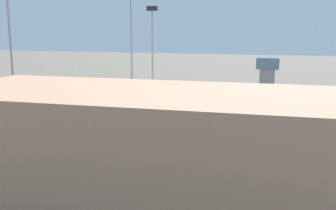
{
  "coord_description": "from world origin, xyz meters",
  "views": [
    {
      "loc": [
        -16.47,
        84.47,
        19.79
      ],
      "look_at": [
        5.67,
        -0.67,
        2.5
      ],
      "focal_mm": 43.49,
      "sensor_mm": 36.0,
      "label": 1
    }
  ],
  "objects_px": {
    "light_mast_2": "(131,24)",
    "train_on_track_0": "(152,94)",
    "train_on_track_3": "(201,107)",
    "light_mast_1": "(10,37)",
    "control_tower": "(267,74)",
    "train_on_track_5": "(256,124)",
    "train_on_track_2": "(304,109)",
    "light_mast_0": "(152,40)",
    "train_on_track_1": "(197,101)",
    "maintenance_shed": "(164,151)",
    "train_on_track_6": "(152,124)"
  },
  "relations": [
    {
      "from": "train_on_track_5",
      "to": "train_on_track_2",
      "type": "bearing_deg",
      "value": -121.98
    },
    {
      "from": "light_mast_0",
      "to": "light_mast_1",
      "type": "height_order",
      "value": "light_mast_1"
    },
    {
      "from": "train_on_track_1",
      "to": "train_on_track_3",
      "type": "distance_m",
      "value": 10.37
    },
    {
      "from": "train_on_track_0",
      "to": "maintenance_shed",
      "type": "xyz_separation_m",
      "value": [
        -19.15,
        58.77,
        4.31
      ]
    },
    {
      "from": "train_on_track_3",
      "to": "light_mast_2",
      "type": "relative_size",
      "value": 3.73
    },
    {
      "from": "train_on_track_1",
      "to": "control_tower",
      "type": "xyz_separation_m",
      "value": [
        -15.85,
        -19.17,
        4.63
      ]
    },
    {
      "from": "train_on_track_2",
      "to": "light_mast_2",
      "type": "relative_size",
      "value": 0.31
    },
    {
      "from": "maintenance_shed",
      "to": "control_tower",
      "type": "height_order",
      "value": "maintenance_shed"
    },
    {
      "from": "train_on_track_5",
      "to": "train_on_track_6",
      "type": "bearing_deg",
      "value": 15.15
    },
    {
      "from": "train_on_track_5",
      "to": "train_on_track_2",
      "type": "height_order",
      "value": "train_on_track_2"
    },
    {
      "from": "light_mast_2",
      "to": "train_on_track_2",
      "type": "bearing_deg",
      "value": 164.11
    },
    {
      "from": "light_mast_1",
      "to": "control_tower",
      "type": "distance_m",
      "value": 66.86
    },
    {
      "from": "train_on_track_6",
      "to": "light_mast_0",
      "type": "relative_size",
      "value": 4.65
    },
    {
      "from": "train_on_track_6",
      "to": "control_tower",
      "type": "height_order",
      "value": "control_tower"
    },
    {
      "from": "train_on_track_2",
      "to": "train_on_track_3",
      "type": "height_order",
      "value": "same"
    },
    {
      "from": "light_mast_0",
      "to": "light_mast_1",
      "type": "xyz_separation_m",
      "value": [
        16.12,
        37.34,
        1.67
      ]
    },
    {
      "from": "train_on_track_2",
      "to": "light_mast_0",
      "type": "distance_m",
      "value": 42.7
    },
    {
      "from": "light_mast_1",
      "to": "light_mast_2",
      "type": "bearing_deg",
      "value": -107.02
    },
    {
      "from": "light_mast_2",
      "to": "train_on_track_0",
      "type": "bearing_deg",
      "value": 160.0
    },
    {
      "from": "train_on_track_5",
      "to": "train_on_track_0",
      "type": "bearing_deg",
      "value": -42.27
    },
    {
      "from": "light_mast_2",
      "to": "train_on_track_1",
      "type": "bearing_deg",
      "value": 159.03
    },
    {
      "from": "train_on_track_5",
      "to": "train_on_track_2",
      "type": "xyz_separation_m",
      "value": [
        -9.37,
        -15.0,
        0.15
      ]
    },
    {
      "from": "train_on_track_2",
      "to": "light_mast_2",
      "type": "distance_m",
      "value": 48.26
    },
    {
      "from": "train_on_track_0",
      "to": "train_on_track_3",
      "type": "distance_m",
      "value": 21.5
    },
    {
      "from": "train_on_track_6",
      "to": "train_on_track_0",
      "type": "bearing_deg",
      "value": -73.25
    },
    {
      "from": "train_on_track_0",
      "to": "control_tower",
      "type": "bearing_deg",
      "value": -153.64
    },
    {
      "from": "light_mast_1",
      "to": "train_on_track_3",
      "type": "bearing_deg",
      "value": -150.61
    },
    {
      "from": "train_on_track_0",
      "to": "maintenance_shed",
      "type": "bearing_deg",
      "value": 108.05
    },
    {
      "from": "light_mast_0",
      "to": "control_tower",
      "type": "distance_m",
      "value": 32.68
    },
    {
      "from": "light_mast_2",
      "to": "control_tower",
      "type": "xyz_separation_m",
      "value": [
        -34.84,
        -11.89,
        -13.34
      ]
    },
    {
      "from": "train_on_track_0",
      "to": "light_mast_0",
      "type": "distance_m",
      "value": 14.39
    },
    {
      "from": "train_on_track_1",
      "to": "light_mast_0",
      "type": "height_order",
      "value": "light_mast_0"
    },
    {
      "from": "train_on_track_2",
      "to": "control_tower",
      "type": "height_order",
      "value": "control_tower"
    },
    {
      "from": "train_on_track_5",
      "to": "light_mast_0",
      "type": "bearing_deg",
      "value": -45.44
    },
    {
      "from": "train_on_track_2",
      "to": "light_mast_1",
      "type": "relative_size",
      "value": 0.36
    },
    {
      "from": "train_on_track_0",
      "to": "maintenance_shed",
      "type": "relative_size",
      "value": 0.21
    },
    {
      "from": "train_on_track_2",
      "to": "light_mast_0",
      "type": "bearing_deg",
      "value": -20.25
    },
    {
      "from": "light_mast_0",
      "to": "maintenance_shed",
      "type": "relative_size",
      "value": 0.51
    },
    {
      "from": "train_on_track_5",
      "to": "light_mast_1",
      "type": "distance_m",
      "value": 48.04
    },
    {
      "from": "train_on_track_5",
      "to": "light_mast_0",
      "type": "height_order",
      "value": "light_mast_0"
    },
    {
      "from": "train_on_track_3",
      "to": "light_mast_0",
      "type": "distance_m",
      "value": 28.44
    },
    {
      "from": "train_on_track_0",
      "to": "train_on_track_2",
      "type": "distance_m",
      "value": 38.2
    },
    {
      "from": "maintenance_shed",
      "to": "train_on_track_3",
      "type": "bearing_deg",
      "value": -85.11
    },
    {
      "from": "train_on_track_2",
      "to": "train_on_track_3",
      "type": "relative_size",
      "value": 0.08
    },
    {
      "from": "train_on_track_5",
      "to": "light_mast_1",
      "type": "height_order",
      "value": "light_mast_1"
    },
    {
      "from": "light_mast_0",
      "to": "train_on_track_1",
      "type": "bearing_deg",
      "value": 146.87
    },
    {
      "from": "train_on_track_5",
      "to": "train_on_track_1",
      "type": "xyz_separation_m",
      "value": [
        14.77,
        -20.0,
        -0.0
      ]
    },
    {
      "from": "train_on_track_6",
      "to": "light_mast_1",
      "type": "xyz_separation_m",
      "value": [
        26.2,
        3.35,
        15.57
      ]
    },
    {
      "from": "train_on_track_5",
      "to": "train_on_track_1",
      "type": "relative_size",
      "value": 0.8
    },
    {
      "from": "train_on_track_5",
      "to": "control_tower",
      "type": "bearing_deg",
      "value": -91.58
    }
  ]
}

